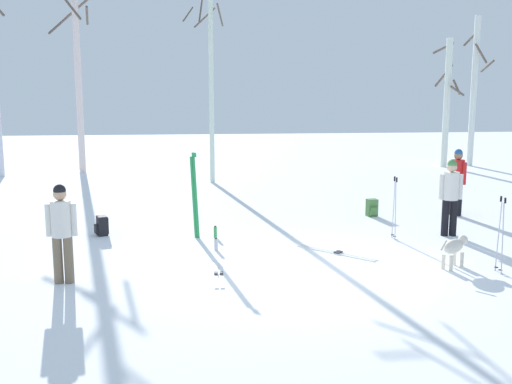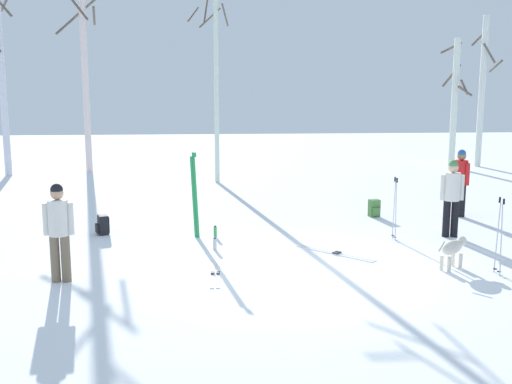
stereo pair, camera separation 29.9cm
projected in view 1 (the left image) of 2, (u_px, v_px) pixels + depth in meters
The scene contains 18 objects.
ground_plane at pixel (310, 271), 11.36m from camera, with size 60.00×60.00×0.00m, color white.
person_0 at pixel (62, 227), 10.56m from camera, with size 0.52×0.34×1.72m.
person_1 at pixel (451, 193), 13.83m from camera, with size 0.52×0.34×1.72m.
person_2 at pixel (457, 178), 15.96m from camera, with size 0.34×0.47×1.72m.
dog at pixel (455, 247), 11.56m from camera, with size 0.74×0.58×0.57m.
ski_pair_planted_0 at pixel (195, 196), 13.68m from camera, with size 0.19×0.15×1.89m.
ski_pair_lying_0 at pixel (219, 273), 11.22m from camera, with size 0.20×1.67×0.05m.
ski_pair_lying_1 at pixel (336, 253), 12.57m from camera, with size 1.40×1.41×0.05m.
ski_poles_0 at pixel (395, 206), 13.60m from camera, with size 0.07×0.24×1.37m.
ski_poles_1 at pixel (501, 232), 11.18m from camera, with size 0.07×0.25×1.39m.
backpack_1 at pixel (372, 208), 15.99m from camera, with size 0.29×0.32×0.44m.
backpack_2 at pixel (102, 226), 14.00m from camera, with size 0.34×0.32×0.44m.
water_bottle_0 at pixel (215, 232), 13.79m from camera, with size 0.07×0.07×0.27m.
water_bottle_1 at pixel (216, 244), 12.77m from camera, with size 0.08×0.08×0.26m.
birch_tree_2 at pixel (78, 65), 22.95m from camera, with size 1.66×1.65×7.56m.
birch_tree_3 at pixel (210, 62), 20.62m from camera, with size 1.40×1.49×7.74m.
birch_tree_4 at pixel (447, 101), 24.79m from camera, with size 1.19×1.22×5.07m.
birch_tree_5 at pixel (474, 90), 25.03m from camera, with size 0.99×1.04×5.95m.
Camera 1 is at (-2.04, -10.79, 3.42)m, focal length 43.89 mm.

